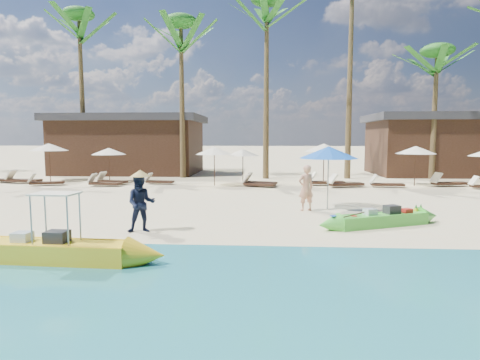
# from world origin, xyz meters

# --- Properties ---
(ground) EXTENTS (240.00, 240.00, 0.00)m
(ground) POSITION_xyz_m (0.00, 0.00, 0.00)
(ground) COLOR beige
(ground) RESTS_ON ground
(wet_sand_strip) EXTENTS (240.00, 4.50, 0.01)m
(wet_sand_strip) POSITION_xyz_m (0.00, -5.00, 0.00)
(wet_sand_strip) COLOR tan
(wet_sand_strip) RESTS_ON ground
(green_canoe) EXTENTS (4.50, 2.16, 0.61)m
(green_canoe) POSITION_xyz_m (5.60, 0.01, 0.20)
(green_canoe) COLOR #4CCC3E
(green_canoe) RESTS_ON ground
(yellow_canoe) EXTENTS (5.72, 0.91, 1.48)m
(yellow_canoe) POSITION_xyz_m (-2.47, -3.99, 0.24)
(yellow_canoe) COLOR yellow
(yellow_canoe) RESTS_ON ground
(tourist) EXTENTS (0.72, 0.61, 1.67)m
(tourist) POSITION_xyz_m (3.60, 2.43, 0.83)
(tourist) COLOR tan
(tourist) RESTS_ON ground
(vendor_green) EXTENTS (0.91, 0.78, 1.63)m
(vendor_green) POSITION_xyz_m (-1.31, -1.22, 0.81)
(vendor_green) COLOR #121932
(vendor_green) RESTS_ON ground
(blue_umbrella) EXTENTS (2.16, 2.16, 2.32)m
(blue_umbrella) POSITION_xyz_m (4.43, 2.81, 2.10)
(blue_umbrella) COLOR #99999E
(blue_umbrella) RESTS_ON ground
(resort_parasol_3) EXTENTS (2.23, 2.23, 2.30)m
(resort_parasol_3) POSITION_xyz_m (-10.96, 11.48, 2.07)
(resort_parasol_3) COLOR #382117
(resort_parasol_3) RESTS_ON ground
(lounger_3_left) EXTENTS (2.04, 0.74, 0.68)m
(lounger_3_left) POSITION_xyz_m (-12.02, 10.29, 0.23)
(lounger_3_left) COLOR #382117
(lounger_3_left) RESTS_ON ground
(lounger_3_right) EXTENTS (1.90, 1.11, 0.62)m
(lounger_3_right) POSITION_xyz_m (-10.07, 9.25, 0.21)
(lounger_3_right) COLOR #382117
(lounger_3_right) RESTS_ON ground
(resort_parasol_4) EXTENTS (1.98, 1.98, 2.04)m
(resort_parasol_4) POSITION_xyz_m (-7.11, 11.10, 1.84)
(resort_parasol_4) COLOR #382117
(resort_parasol_4) RESTS_ON ground
(lounger_4_left) EXTENTS (1.88, 1.02, 0.61)m
(lounger_4_left) POSITION_xyz_m (-6.69, 10.19, 0.20)
(lounger_4_left) COLOR #382117
(lounger_4_left) RESTS_ON ground
(lounger_4_right) EXTENTS (1.83, 0.69, 0.61)m
(lounger_4_right) POSITION_xyz_m (-6.73, 9.20, 0.20)
(lounger_4_right) COLOR #382117
(lounger_4_right) RESTS_ON ground
(resort_parasol_5) EXTENTS (2.08, 2.08, 2.14)m
(resort_parasol_5) POSITION_xyz_m (-0.68, 9.88, 1.93)
(resort_parasol_5) COLOR #382117
(resort_parasol_5) RESTS_ON ground
(lounger_5_left) EXTENTS (1.69, 0.70, 0.56)m
(lounger_5_left) POSITION_xyz_m (-3.99, 10.37, 0.19)
(lounger_5_left) COLOR #382117
(lounger_5_left) RESTS_ON ground
(resort_parasol_6) EXTENTS (1.94, 1.94, 2.00)m
(resort_parasol_6) POSITION_xyz_m (0.83, 10.94, 1.80)
(resort_parasol_6) COLOR #382117
(resort_parasol_6) RESTS_ON ground
(lounger_6_left) EXTENTS (1.84, 1.05, 0.60)m
(lounger_6_left) POSITION_xyz_m (1.69, 9.39, 0.20)
(lounger_6_left) COLOR #382117
(lounger_6_left) RESTS_ON ground
(lounger_6_right) EXTENTS (1.91, 1.14, 0.62)m
(lounger_6_right) POSITION_xyz_m (1.75, 10.07, 0.21)
(lounger_6_right) COLOR #382117
(lounger_6_right) RESTS_ON ground
(resort_parasol_7) EXTENTS (2.24, 2.24, 2.30)m
(resort_parasol_7) POSITION_xyz_m (5.43, 11.00, 2.08)
(resort_parasol_7) COLOR #382117
(resort_parasol_7) RESTS_ON ground
(lounger_7_left) EXTENTS (2.01, 1.09, 0.65)m
(lounger_7_left) POSITION_xyz_m (6.31, 9.53, 0.22)
(lounger_7_left) COLOR #382117
(lounger_7_left) RESTS_ON ground
(lounger_7_right) EXTENTS (2.02, 0.77, 0.67)m
(lounger_7_right) POSITION_xyz_m (5.41, 10.35, 0.22)
(lounger_7_right) COLOR #382117
(lounger_7_right) RESTS_ON ground
(resort_parasol_8) EXTENTS (2.12, 2.12, 2.19)m
(resort_parasol_8) POSITION_xyz_m (10.30, 10.40, 1.97)
(resort_parasol_8) COLOR #382117
(resort_parasol_8) RESTS_ON ground
(lounger_8_left) EXTENTS (1.81, 0.65, 0.61)m
(lounger_8_left) POSITION_xyz_m (8.51, 9.69, 0.20)
(lounger_8_left) COLOR #382117
(lounger_8_left) RESTS_ON ground
(lounger_9_left) EXTENTS (2.07, 0.98, 0.68)m
(lounger_9_left) POSITION_xyz_m (12.00, 10.26, 0.23)
(lounger_9_left) COLOR #382117
(lounger_9_left) RESTS_ON ground
(palm_2) EXTENTS (2.08, 2.08, 11.33)m
(palm_2) POSITION_xyz_m (-10.45, 15.08, 9.18)
(palm_2) COLOR brown
(palm_2) RESTS_ON ground
(palm_3) EXTENTS (2.08, 2.08, 10.52)m
(palm_3) POSITION_xyz_m (-3.36, 14.27, 8.58)
(palm_3) COLOR brown
(palm_3) RESTS_ON ground
(palm_4) EXTENTS (2.08, 2.08, 11.70)m
(palm_4) POSITION_xyz_m (2.15, 14.01, 9.45)
(palm_4) COLOR brown
(palm_4) RESTS_ON ground
(palm_5) EXTENTS (2.08, 2.08, 13.60)m
(palm_5) POSITION_xyz_m (7.45, 14.38, 10.82)
(palm_5) COLOR brown
(palm_5) RESTS_ON ground
(palm_6) EXTENTS (2.08, 2.08, 8.51)m
(palm_6) POSITION_xyz_m (12.84, 14.52, 7.05)
(palm_6) COLOR brown
(palm_6) RESTS_ON ground
(pavilion_west) EXTENTS (10.80, 6.60, 4.30)m
(pavilion_west) POSITION_xyz_m (-8.00, 17.50, 2.19)
(pavilion_west) COLOR #382117
(pavilion_west) RESTS_ON ground
(pavilion_east) EXTENTS (8.80, 6.60, 4.30)m
(pavilion_east) POSITION_xyz_m (14.00, 17.50, 2.20)
(pavilion_east) COLOR #382117
(pavilion_east) RESTS_ON ground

